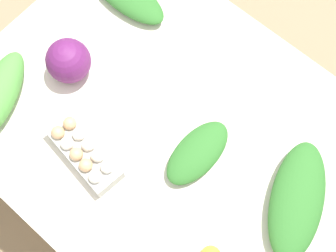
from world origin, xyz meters
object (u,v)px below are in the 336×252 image
Objects in this scene: cabbage_purple at (68,61)px; egg_carton at (84,152)px; greens_bunch_dandelion at (198,153)px; greens_bunch_beet_tops at (297,200)px.

cabbage_purple is 0.52× the size of egg_carton.
cabbage_purple reaches higher than egg_carton.
greens_bunch_beet_tops reaches higher than greens_bunch_dandelion.
egg_carton is 0.69m from greens_bunch_beet_tops.
greens_bunch_dandelion is 0.67× the size of greens_bunch_beet_tops.
greens_bunch_beet_tops is at bearing 8.71° from cabbage_purple.
egg_carton is at bearing -138.85° from greens_bunch_dandelion.
cabbage_purple is 0.59× the size of greens_bunch_dandelion.
egg_carton reaches higher than greens_bunch_dandelion.
greens_bunch_beet_tops is at bearing 13.93° from greens_bunch_dandelion.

